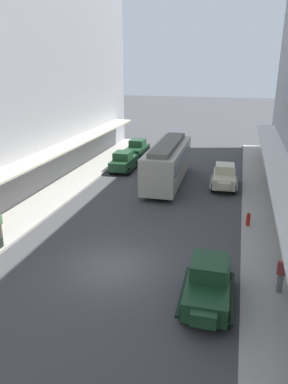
{
  "coord_description": "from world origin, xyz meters",
  "views": [
    {
      "loc": [
        5.38,
        -14.26,
        9.22
      ],
      "look_at": [
        0.0,
        6.0,
        1.8
      ],
      "focal_mm": 33.63,
      "sensor_mm": 36.0,
      "label": 1
    }
  ],
  "objects_px": {
    "streetcar": "(168,161)",
    "fire_hydrant": "(248,219)",
    "parked_car_3": "(137,148)",
    "pedestrian_1": "(281,274)",
    "parked_car_0": "(124,161)",
    "parked_car_1": "(208,282)",
    "parked_car_2": "(224,176)"
  },
  "relations": [
    {
      "from": "parked_car_0",
      "to": "parked_car_3",
      "type": "bearing_deg",
      "value": 92.63
    },
    {
      "from": "streetcar",
      "to": "parked_car_2",
      "type": "bearing_deg",
      "value": 2.66
    },
    {
      "from": "parked_car_1",
      "to": "parked_car_2",
      "type": "distance_m",
      "value": 15.19
    },
    {
      "from": "parked_car_3",
      "to": "pedestrian_1",
      "type": "distance_m",
      "value": 25.02
    },
    {
      "from": "parked_car_2",
      "to": "pedestrian_1",
      "type": "relative_size",
      "value": 2.63
    },
    {
      "from": "parked_car_1",
      "to": "parked_car_3",
      "type": "xyz_separation_m",
      "value": [
        -9.55,
        22.97,
        0.0
      ]
    },
    {
      "from": "parked_car_0",
      "to": "parked_car_1",
      "type": "distance_m",
      "value": 19.96
    },
    {
      "from": "parked_car_0",
      "to": "fire_hydrant",
      "type": "xyz_separation_m",
      "value": [
        10.96,
        -9.83,
        -0.38
      ]
    },
    {
      "from": "streetcar",
      "to": "fire_hydrant",
      "type": "bearing_deg",
      "value": -48.41
    },
    {
      "from": "parked_car_0",
      "to": "pedestrian_1",
      "type": "bearing_deg",
      "value": -53.37
    },
    {
      "from": "parked_car_1",
      "to": "streetcar",
      "type": "height_order",
      "value": "streetcar"
    },
    {
      "from": "parked_car_0",
      "to": "parked_car_1",
      "type": "xyz_separation_m",
      "value": [
        9.3,
        -17.66,
        0.0
      ]
    },
    {
      "from": "streetcar",
      "to": "pedestrian_1",
      "type": "bearing_deg",
      "value": -61.1
    },
    {
      "from": "parked_car_3",
      "to": "pedestrian_1",
      "type": "height_order",
      "value": "parked_car_3"
    },
    {
      "from": "parked_car_0",
      "to": "pedestrian_1",
      "type": "relative_size",
      "value": 2.61
    },
    {
      "from": "streetcar",
      "to": "fire_hydrant",
      "type": "height_order",
      "value": "streetcar"
    },
    {
      "from": "streetcar",
      "to": "fire_hydrant",
      "type": "distance_m",
      "value": 9.65
    },
    {
      "from": "parked_car_0",
      "to": "fire_hydrant",
      "type": "distance_m",
      "value": 14.73
    },
    {
      "from": "streetcar",
      "to": "fire_hydrant",
      "type": "xyz_separation_m",
      "value": [
        6.34,
        -7.15,
        -1.34
      ]
    },
    {
      "from": "parked_car_3",
      "to": "streetcar",
      "type": "relative_size",
      "value": 0.45
    },
    {
      "from": "parked_car_0",
      "to": "fire_hydrant",
      "type": "height_order",
      "value": "parked_car_0"
    },
    {
      "from": "parked_car_2",
      "to": "streetcar",
      "type": "height_order",
      "value": "streetcar"
    },
    {
      "from": "fire_hydrant",
      "to": "pedestrian_1",
      "type": "xyz_separation_m",
      "value": [
        1.23,
        -6.57,
        0.43
      ]
    },
    {
      "from": "streetcar",
      "to": "parked_car_1",
      "type": "bearing_deg",
      "value": -72.63
    },
    {
      "from": "parked_car_2",
      "to": "pedestrian_1",
      "type": "bearing_deg",
      "value": -77.73
    },
    {
      "from": "parked_car_1",
      "to": "fire_hydrant",
      "type": "height_order",
      "value": "parked_car_1"
    },
    {
      "from": "parked_car_0",
      "to": "parked_car_3",
      "type": "relative_size",
      "value": 0.99
    },
    {
      "from": "parked_car_0",
      "to": "pedestrian_1",
      "type": "height_order",
      "value": "parked_car_0"
    },
    {
      "from": "parked_car_0",
      "to": "parked_car_1",
      "type": "height_order",
      "value": "same"
    },
    {
      "from": "parked_car_0",
      "to": "parked_car_2",
      "type": "bearing_deg",
      "value": -15.11
    },
    {
      "from": "parked_car_0",
      "to": "parked_car_2",
      "type": "distance_m",
      "value": 9.49
    },
    {
      "from": "parked_car_2",
      "to": "fire_hydrant",
      "type": "relative_size",
      "value": 5.25
    }
  ]
}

